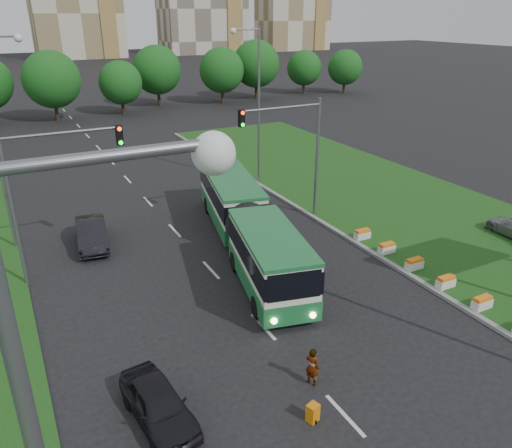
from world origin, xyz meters
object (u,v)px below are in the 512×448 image
articulated_bus (243,223)px  car_left_near (158,404)px  car_left_far (92,234)px  traffic_mast_median (297,142)px  traffic_mast_left (44,181)px  shopping_trolley (313,413)px  pedestrian (312,366)px

articulated_bus → car_left_near: bearing=-115.7°
articulated_bus → car_left_far: size_ratio=3.61×
traffic_mast_median → articulated_bus: traffic_mast_median is taller
car_left_near → traffic_mast_left: bearing=91.1°
shopping_trolley → pedestrian: bearing=38.9°
car_left_near → shopping_trolley: bearing=-34.3°
articulated_bus → pedestrian: bearing=-90.8°
traffic_mast_median → car_left_far: bearing=170.4°
traffic_mast_left → articulated_bus: traffic_mast_left is taller
car_left_near → shopping_trolley: 5.28m
traffic_mast_median → shopping_trolley: 18.71m
car_left_near → shopping_trolley: (4.65, -2.47, -0.36)m
traffic_mast_left → car_left_far: 6.01m
pedestrian → shopping_trolley: bearing=123.4°
traffic_mast_median → car_left_near: bearing=-135.8°
articulated_bus → shopping_trolley: articulated_bus is taller
car_left_far → shopping_trolley: (3.94, -17.84, -0.45)m
articulated_bus → pedestrian: (-2.80, -11.48, -0.94)m
car_left_near → pedestrian: size_ratio=2.59×
shopping_trolley → car_left_far: bearing=83.9°
traffic_mast_median → car_left_near: 19.49m
articulated_bus → shopping_trolley: (-3.81, -13.06, -1.40)m
traffic_mast_median → car_left_near: (-13.56, -13.19, -4.65)m
traffic_mast_left → shopping_trolley: size_ratio=11.79×
car_left_far → pedestrian: size_ratio=3.02×
car_left_near → shopping_trolley: car_left_near is taller
traffic_mast_left → traffic_mast_median: bearing=3.8°
traffic_mast_median → articulated_bus: size_ratio=0.47×
traffic_mast_left → car_left_near: bearing=-82.6°
pedestrian → articulated_bus: bearing=-37.7°
traffic_mast_median → traffic_mast_left: bearing=-176.2°
traffic_mast_median → pedestrian: traffic_mast_median is taller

